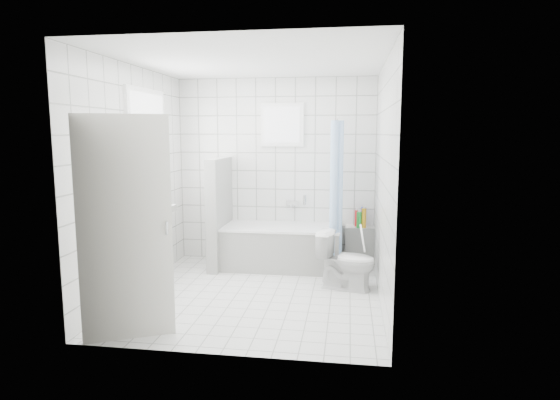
# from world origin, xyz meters

# --- Properties ---
(ground) EXTENTS (3.00, 3.00, 0.00)m
(ground) POSITION_xyz_m (0.00, 0.00, 0.00)
(ground) COLOR white
(ground) RESTS_ON ground
(ceiling) EXTENTS (3.00, 3.00, 0.00)m
(ceiling) POSITION_xyz_m (0.00, 0.00, 2.60)
(ceiling) COLOR white
(ceiling) RESTS_ON ground
(wall_back) EXTENTS (2.80, 0.02, 2.60)m
(wall_back) POSITION_xyz_m (0.00, 1.50, 1.30)
(wall_back) COLOR white
(wall_back) RESTS_ON ground
(wall_front) EXTENTS (2.80, 0.02, 2.60)m
(wall_front) POSITION_xyz_m (0.00, -1.50, 1.30)
(wall_front) COLOR white
(wall_front) RESTS_ON ground
(wall_left) EXTENTS (0.02, 3.00, 2.60)m
(wall_left) POSITION_xyz_m (-1.40, 0.00, 1.30)
(wall_left) COLOR white
(wall_left) RESTS_ON ground
(wall_right) EXTENTS (0.02, 3.00, 2.60)m
(wall_right) POSITION_xyz_m (1.40, 0.00, 1.30)
(wall_right) COLOR white
(wall_right) RESTS_ON ground
(window_left) EXTENTS (0.01, 0.90, 1.40)m
(window_left) POSITION_xyz_m (-1.35, 0.30, 1.60)
(window_left) COLOR white
(window_left) RESTS_ON wall_left
(window_back) EXTENTS (0.50, 0.01, 0.50)m
(window_back) POSITION_xyz_m (0.10, 1.46, 1.95)
(window_back) COLOR white
(window_back) RESTS_ON wall_back
(window_sill) EXTENTS (0.18, 1.02, 0.08)m
(window_sill) POSITION_xyz_m (-1.31, 0.30, 0.86)
(window_sill) COLOR white
(window_sill) RESTS_ON wall_left
(door) EXTENTS (0.73, 0.39, 2.00)m
(door) POSITION_xyz_m (-0.89, -1.30, 1.00)
(door) COLOR silver
(door) RESTS_ON ground
(bathtub) EXTENTS (1.59, 0.77, 0.58)m
(bathtub) POSITION_xyz_m (0.15, 1.13, 0.29)
(bathtub) COLOR white
(bathtub) RESTS_ON ground
(partition_wall) EXTENTS (0.15, 0.85, 1.50)m
(partition_wall) POSITION_xyz_m (-0.71, 1.07, 0.75)
(partition_wall) COLOR white
(partition_wall) RESTS_ON ground
(tiled_ledge) EXTENTS (0.40, 0.24, 0.55)m
(tiled_ledge) POSITION_xyz_m (1.21, 1.38, 0.28)
(tiled_ledge) COLOR white
(tiled_ledge) RESTS_ON ground
(toilet) EXTENTS (0.74, 0.52, 0.68)m
(toilet) POSITION_xyz_m (1.03, 0.35, 0.34)
(toilet) COLOR white
(toilet) RESTS_ON ground
(curtain_rod) EXTENTS (0.02, 0.80, 0.02)m
(curtain_rod) POSITION_xyz_m (0.88, 1.10, 2.00)
(curtain_rod) COLOR silver
(curtain_rod) RESTS_ON wall_back
(shower_curtain) EXTENTS (0.14, 0.48, 1.78)m
(shower_curtain) POSITION_xyz_m (0.88, 0.97, 1.10)
(shower_curtain) COLOR #4C8DDF
(shower_curtain) RESTS_ON curtain_rod
(tub_faucet) EXTENTS (0.18, 0.06, 0.06)m
(tub_faucet) POSITION_xyz_m (0.25, 1.46, 0.85)
(tub_faucet) COLOR silver
(tub_faucet) RESTS_ON wall_back
(sill_bottles) EXTENTS (0.17, 0.55, 0.31)m
(sill_bottles) POSITION_xyz_m (-1.30, 0.37, 1.02)
(sill_bottles) COLOR silver
(sill_bottles) RESTS_ON window_sill
(ledge_bottles) EXTENTS (0.15, 0.17, 0.27)m
(ledge_bottles) POSITION_xyz_m (1.21, 1.35, 0.68)
(ledge_bottles) COLOR #EEA619
(ledge_bottles) RESTS_ON tiled_ledge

